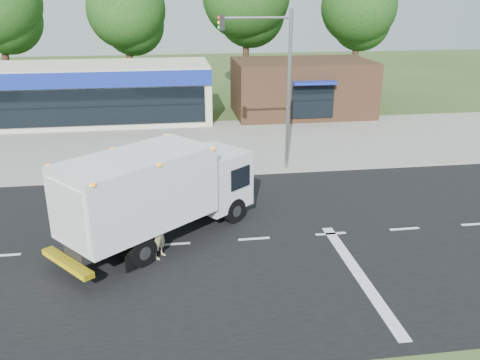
# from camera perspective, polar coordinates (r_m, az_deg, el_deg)

# --- Properties ---
(ground) EXTENTS (120.00, 120.00, 0.00)m
(ground) POSITION_cam_1_polar(r_m,az_deg,el_deg) (19.26, 1.57, -6.66)
(ground) COLOR #385123
(ground) RESTS_ON ground
(road_asphalt) EXTENTS (60.00, 14.00, 0.02)m
(road_asphalt) POSITION_cam_1_polar(r_m,az_deg,el_deg) (19.26, 1.57, -6.65)
(road_asphalt) COLOR black
(road_asphalt) RESTS_ON ground
(sidewalk) EXTENTS (60.00, 2.40, 0.12)m
(sidewalk) POSITION_cam_1_polar(r_m,az_deg,el_deg) (26.72, -1.37, 1.43)
(sidewalk) COLOR gray
(sidewalk) RESTS_ON ground
(parking_apron) EXTENTS (60.00, 9.00, 0.02)m
(parking_apron) POSITION_cam_1_polar(r_m,az_deg,el_deg) (32.24, -2.61, 4.68)
(parking_apron) COLOR gray
(parking_apron) RESTS_ON ground
(lane_markings) EXTENTS (55.20, 7.00, 0.01)m
(lane_markings) POSITION_cam_1_polar(r_m,az_deg,el_deg) (18.35, 6.49, -8.20)
(lane_markings) COLOR silver
(lane_markings) RESTS_ON road_asphalt
(ems_box_truck) EXTENTS (7.71, 6.97, 3.54)m
(ems_box_truck) POSITION_cam_1_polar(r_m,az_deg,el_deg) (18.64, -9.29, -1.01)
(ems_box_truck) COLOR black
(ems_box_truck) RESTS_ON ground
(emergency_worker) EXTENTS (0.73, 0.80, 1.95)m
(emergency_worker) POSITION_cam_1_polar(r_m,az_deg,el_deg) (17.83, -9.11, -5.85)
(emergency_worker) COLOR tan
(emergency_worker) RESTS_ON ground
(retail_strip_mall) EXTENTS (18.00, 6.20, 4.00)m
(retail_strip_mall) POSITION_cam_1_polar(r_m,az_deg,el_deg) (37.91, -17.43, 9.28)
(retail_strip_mall) COLOR beige
(retail_strip_mall) RESTS_ON ground
(brown_storefront) EXTENTS (10.00, 6.70, 4.00)m
(brown_storefront) POSITION_cam_1_polar(r_m,az_deg,el_deg) (38.78, 6.95, 10.28)
(brown_storefront) COLOR #382316
(brown_storefront) RESTS_ON ground
(traffic_signal_pole) EXTENTS (3.51, 0.25, 8.00)m
(traffic_signal_pole) POSITION_cam_1_polar(r_m,az_deg,el_deg) (25.35, 4.10, 11.68)
(traffic_signal_pole) COLOR gray
(traffic_signal_pole) RESTS_ON ground
(background_trees) EXTENTS (36.77, 7.39, 12.10)m
(background_trees) POSITION_cam_1_polar(r_m,az_deg,el_deg) (45.12, -5.78, 18.62)
(background_trees) COLOR #332114
(background_trees) RESTS_ON ground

